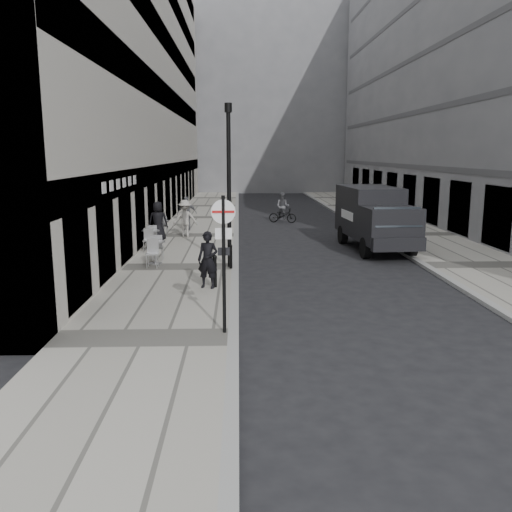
{
  "coord_description": "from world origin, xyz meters",
  "views": [
    {
      "loc": [
        0.14,
        -8.83,
        4.14
      ],
      "look_at": [
        0.6,
        5.57,
        1.4
      ],
      "focal_mm": 38.0,
      "sensor_mm": 36.0,
      "label": 1
    }
  ],
  "objects_px": {
    "walking_man": "(208,260)",
    "sign_post": "(224,246)",
    "lamppost": "(229,178)",
    "panel_van": "(374,215)",
    "cyclist": "(283,211)"
  },
  "relations": [
    {
      "from": "panel_van",
      "to": "cyclist",
      "type": "relative_size",
      "value": 3.22
    },
    {
      "from": "sign_post",
      "to": "cyclist",
      "type": "xyz_separation_m",
      "value": [
        2.99,
        20.66,
        -1.41
      ]
    },
    {
      "from": "walking_man",
      "to": "cyclist",
      "type": "bearing_deg",
      "value": 93.87
    },
    {
      "from": "lamppost",
      "to": "panel_van",
      "type": "height_order",
      "value": "lamppost"
    },
    {
      "from": "panel_van",
      "to": "cyclist",
      "type": "height_order",
      "value": "panel_van"
    },
    {
      "from": "walking_man",
      "to": "sign_post",
      "type": "distance_m",
      "value": 4.36
    },
    {
      "from": "sign_post",
      "to": "panel_van",
      "type": "distance_m",
      "value": 12.89
    },
    {
      "from": "cyclist",
      "to": "panel_van",
      "type": "bearing_deg",
      "value": -52.92
    },
    {
      "from": "sign_post",
      "to": "walking_man",
      "type": "bearing_deg",
      "value": 96.16
    },
    {
      "from": "walking_man",
      "to": "panel_van",
      "type": "xyz_separation_m",
      "value": [
        6.79,
        7.13,
        0.53
      ]
    },
    {
      "from": "lamppost",
      "to": "cyclist",
      "type": "relative_size",
      "value": 3.15
    },
    {
      "from": "sign_post",
      "to": "cyclist",
      "type": "bearing_deg",
      "value": 79.74
    },
    {
      "from": "walking_man",
      "to": "cyclist",
      "type": "relative_size",
      "value": 0.95
    },
    {
      "from": "sign_post",
      "to": "panel_van",
      "type": "relative_size",
      "value": 0.53
    },
    {
      "from": "cyclist",
      "to": "walking_man",
      "type": "bearing_deg",
      "value": -84.06
    }
  ]
}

